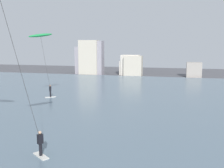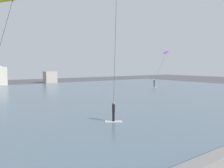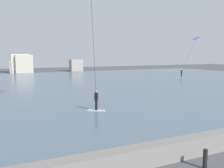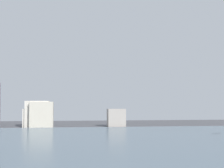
{
  "view_description": "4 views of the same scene",
  "coord_description": "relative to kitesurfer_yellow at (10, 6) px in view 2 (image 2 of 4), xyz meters",
  "views": [
    {
      "loc": [
        4.1,
        -0.14,
        7.09
      ],
      "look_at": [
        0.25,
        15.31,
        4.68
      ],
      "focal_mm": 42.65,
      "sensor_mm": 36.0,
      "label": 1
    },
    {
      "loc": [
        -14.71,
        -0.34,
        4.65
      ],
      "look_at": [
        -1.81,
        17.43,
        2.88
      ],
      "focal_mm": 35.86,
      "sensor_mm": 36.0,
      "label": 2
    },
    {
      "loc": [
        -10.82,
        -3.54,
        4.59
      ],
      "look_at": [
        -2.6,
        14.3,
        2.15
      ],
      "focal_mm": 38.81,
      "sensor_mm": 36.0,
      "label": 3
    },
    {
      "loc": [
        -1.0,
        -0.73,
        4.26
      ],
      "look_at": [
        0.91,
        14.1,
        5.1
      ],
      "focal_mm": 53.99,
      "sensor_mm": 36.0,
      "label": 4
    }
  ],
  "objects": [
    {
      "name": "kitesurfer_purple",
      "position": [
        34.37,
        17.13,
        -1.76
      ],
      "size": [
        4.3,
        2.65,
        8.02
      ],
      "color": "silver",
      "rests_on": "water_bay"
    },
    {
      "name": "water_bay",
      "position": [
        11.42,
        16.17,
        -8.36
      ],
      "size": [
        84.0,
        52.0,
        0.1
      ],
      "primitive_type": "cube",
      "color": "slate",
      "rests_on": "ground"
    },
    {
      "name": "kitesurfer_yellow",
      "position": [
        0.0,
        0.0,
        0.0
      ],
      "size": [
        4.58,
        3.55,
        9.59
      ],
      "color": "silver",
      "rests_on": "water_bay"
    }
  ]
}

